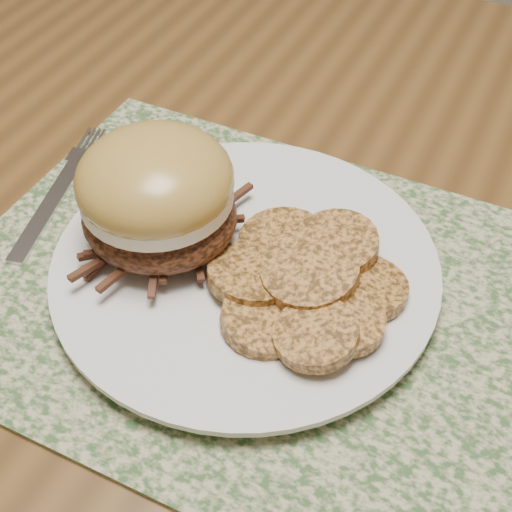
{
  "coord_description": "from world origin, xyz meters",
  "views": [
    {
      "loc": [
        0.18,
        -0.37,
        1.14
      ],
      "look_at": [
        0.04,
        -0.07,
        0.79
      ],
      "focal_mm": 50.0,
      "sensor_mm": 36.0,
      "label": 1
    }
  ],
  "objects_px": {
    "dinner_plate": "(245,268)",
    "fork": "(60,189)",
    "pork_sandwich": "(157,195)",
    "dining_table": "(253,287)"
  },
  "relations": [
    {
      "from": "pork_sandwich",
      "to": "fork",
      "type": "bearing_deg",
      "value": 177.18
    },
    {
      "from": "dinner_plate",
      "to": "fork",
      "type": "relative_size",
      "value": 1.54
    },
    {
      "from": "pork_sandwich",
      "to": "fork",
      "type": "distance_m",
      "value": 0.13
    },
    {
      "from": "pork_sandwich",
      "to": "fork",
      "type": "height_order",
      "value": "pork_sandwich"
    },
    {
      "from": "dinner_plate",
      "to": "fork",
      "type": "distance_m",
      "value": 0.18
    },
    {
      "from": "dining_table",
      "to": "fork",
      "type": "distance_m",
      "value": 0.18
    },
    {
      "from": "dinner_plate",
      "to": "pork_sandwich",
      "type": "height_order",
      "value": "pork_sandwich"
    },
    {
      "from": "dinner_plate",
      "to": "fork",
      "type": "bearing_deg",
      "value": 174.07
    },
    {
      "from": "dining_table",
      "to": "fork",
      "type": "relative_size",
      "value": 8.9
    },
    {
      "from": "dinner_plate",
      "to": "fork",
      "type": "height_order",
      "value": "dinner_plate"
    }
  ]
}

